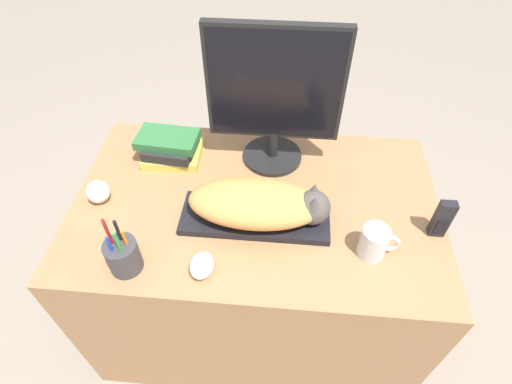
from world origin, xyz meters
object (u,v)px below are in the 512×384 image
book_stack (171,147)px  phone (442,219)px  baseball (98,192)px  keyboard (255,217)px  monitor (275,93)px  computer_mouse (202,265)px  cat (263,203)px  coffee_mug (375,242)px  pen_cup (123,255)px

book_stack → phone: bearing=-17.1°
book_stack → baseball: bearing=-129.3°
keyboard → monitor: monitor is taller
computer_mouse → book_stack: bearing=112.8°
keyboard → cat: 0.07m
keyboard → coffee_mug: bearing=-14.8°
phone → keyboard: bearing=179.7°
keyboard → pen_cup: pen_cup is taller
baseball → phone: (1.05, -0.04, 0.03)m
monitor → book_stack: 0.42m
computer_mouse → pen_cup: 0.21m
baseball → computer_mouse: bearing=-31.6°
keyboard → book_stack: bearing=140.6°
coffee_mug → book_stack: size_ratio=0.52×
baseball → phone: bearing=-2.3°
computer_mouse → book_stack: book_stack is taller
cat → pen_cup: pen_cup is taller
keyboard → baseball: baseball is taller
baseball → coffee_mug: bearing=-8.7°
computer_mouse → baseball: bearing=148.4°
monitor → coffee_mug: 0.54m
pen_cup → book_stack: bearing=87.5°
keyboard → computer_mouse: 0.23m
computer_mouse → baseball: size_ratio=1.19×
cat → phone: 0.52m
monitor → book_stack: (-0.36, -0.03, -0.22)m
monitor → pen_cup: size_ratio=2.49×
keyboard → coffee_mug: (0.35, -0.09, 0.04)m
cat → computer_mouse: 0.25m
pen_cup → phone: 0.91m
pen_cup → book_stack: 0.46m
computer_mouse → pen_cup: (-0.21, -0.01, 0.03)m
coffee_mug → book_stack: 0.76m
keyboard → baseball: (-0.51, 0.04, 0.02)m
cat → book_stack: cat is taller
monitor → computer_mouse: 0.57m
computer_mouse → pen_cup: size_ratio=0.45×
cat → book_stack: 0.44m
phone → cat: bearing=179.7°
baseball → pen_cup: bearing=-55.6°
cat → coffee_mug: bearing=-15.8°
phone → pen_cup: bearing=-167.5°
cat → book_stack: (-0.34, 0.26, -0.03)m
monitor → baseball: (-0.54, -0.25, -0.23)m
keyboard → coffee_mug: 0.36m
coffee_mug → pen_cup: 0.70m
monitor → computer_mouse: size_ratio=5.56×
coffee_mug → pen_cup: bearing=-171.0°
monitor → phone: (0.51, -0.30, -0.20)m
keyboard → computer_mouse: computer_mouse is taller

